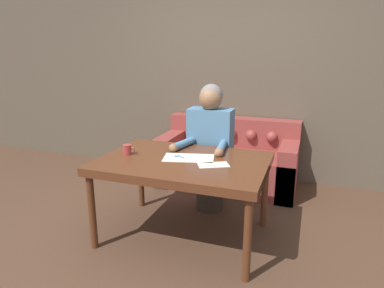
{
  "coord_description": "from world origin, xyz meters",
  "views": [
    {
      "loc": [
        1.05,
        -2.47,
        1.62
      ],
      "look_at": [
        0.08,
        0.24,
        0.82
      ],
      "focal_mm": 32.0,
      "sensor_mm": 36.0,
      "label": 1
    }
  ],
  "objects_px": {
    "dining_table": "(183,167)",
    "person": "(210,146)",
    "couch": "(228,161)",
    "mug": "(127,150)",
    "scissors": "(181,157)"
  },
  "relations": [
    {
      "from": "person",
      "to": "mug",
      "type": "height_order",
      "value": "person"
    },
    {
      "from": "couch",
      "to": "person",
      "type": "bearing_deg",
      "value": -91.61
    },
    {
      "from": "dining_table",
      "to": "mug",
      "type": "distance_m",
      "value": 0.53
    },
    {
      "from": "couch",
      "to": "scissors",
      "type": "distance_m",
      "value": 1.37
    },
    {
      "from": "person",
      "to": "dining_table",
      "type": "bearing_deg",
      "value": -95.04
    },
    {
      "from": "scissors",
      "to": "mug",
      "type": "bearing_deg",
      "value": -171.25
    },
    {
      "from": "dining_table",
      "to": "person",
      "type": "bearing_deg",
      "value": 84.96
    },
    {
      "from": "dining_table",
      "to": "mug",
      "type": "xyz_separation_m",
      "value": [
        -0.51,
        -0.03,
        0.11
      ]
    },
    {
      "from": "scissors",
      "to": "mug",
      "type": "height_order",
      "value": "mug"
    },
    {
      "from": "dining_table",
      "to": "person",
      "type": "xyz_separation_m",
      "value": [
        0.05,
        0.61,
        0.02
      ]
    },
    {
      "from": "dining_table",
      "to": "scissors",
      "type": "xyz_separation_m",
      "value": [
        -0.03,
        0.04,
        0.07
      ]
    },
    {
      "from": "dining_table",
      "to": "mug",
      "type": "relative_size",
      "value": 12.48
    },
    {
      "from": "dining_table",
      "to": "person",
      "type": "relative_size",
      "value": 1.08
    },
    {
      "from": "dining_table",
      "to": "couch",
      "type": "relative_size",
      "value": 0.86
    },
    {
      "from": "couch",
      "to": "mug",
      "type": "bearing_deg",
      "value": -113.2
    }
  ]
}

